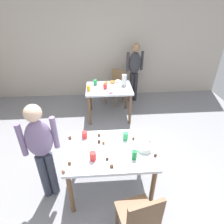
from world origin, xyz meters
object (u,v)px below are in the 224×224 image
at_px(dining_table_far, 109,92).
at_px(mixing_bowl, 145,148).
at_px(person_girl_near, 41,147).
at_px(person_adult_far, 135,68).
at_px(chair_near_table, 140,217).
at_px(dining_table_near, 110,154).
at_px(chair_far_table, 116,85).
at_px(pitcher_far, 124,80).
at_px(soda_can, 134,155).

distance_m(dining_table_far, mixing_bowl, 2.08).
bearing_deg(person_girl_near, person_adult_far, 59.45).
height_order(dining_table_far, mixing_bowl, mixing_bowl).
bearing_deg(chair_near_table, person_adult_far, 81.42).
bearing_deg(chair_near_table, dining_table_near, 108.21).
height_order(dining_table_near, person_girl_near, person_girl_near).
bearing_deg(chair_near_table, person_girl_near, 146.66).
height_order(chair_near_table, chair_far_table, same).
height_order(dining_table_near, chair_far_table, chair_far_table).
xyz_separation_m(dining_table_far, person_adult_far, (0.70, 0.77, 0.28)).
distance_m(chair_near_table, pitcher_far, 2.92).
distance_m(person_girl_near, soda_can, 1.17).
bearing_deg(person_adult_far, chair_near_table, -98.58).
xyz_separation_m(chair_near_table, person_girl_near, (-1.13, 0.74, 0.39)).
xyz_separation_m(dining_table_near, soda_can, (0.29, -0.19, 0.16)).
bearing_deg(person_adult_far, soda_can, -99.77).
height_order(chair_far_table, person_adult_far, person_adult_far).
bearing_deg(mixing_bowl, pitcher_far, 90.05).
bearing_deg(pitcher_far, dining_table_far, -164.33).
relative_size(dining_table_near, person_adult_far, 0.77).
relative_size(dining_table_near, soda_can, 9.59).
bearing_deg(dining_table_near, soda_can, -33.96).
xyz_separation_m(chair_far_table, pitcher_far, (0.12, -0.63, 0.38)).
relative_size(dining_table_near, pitcher_far, 4.81).
distance_m(chair_near_table, person_adult_far, 3.62).
xyz_separation_m(dining_table_near, pitcher_far, (0.45, 2.10, 0.22)).
relative_size(chair_near_table, chair_far_table, 1.00).
xyz_separation_m(mixing_bowl, pitcher_far, (-0.00, 2.14, 0.08)).
height_order(person_girl_near, soda_can, person_girl_near).
bearing_deg(chair_far_table, person_adult_far, 4.48).
height_order(mixing_bowl, pitcher_far, pitcher_far).
xyz_separation_m(chair_near_table, pitcher_far, (0.19, 2.89, 0.38)).
xyz_separation_m(person_girl_near, pitcher_far, (1.32, 2.15, -0.02)).
bearing_deg(dining_table_far, chair_near_table, -86.73).
bearing_deg(pitcher_far, person_adult_far, 62.51).
bearing_deg(mixing_bowl, chair_far_table, 92.61).
bearing_deg(pitcher_far, chair_far_table, 101.19).
xyz_separation_m(chair_near_table, person_adult_far, (0.54, 3.56, 0.42)).
distance_m(dining_table_near, pitcher_far, 2.16).
xyz_separation_m(chair_near_table, chair_far_table, (0.06, 3.52, 0.00)).
bearing_deg(dining_table_near, pitcher_far, 77.86).
bearing_deg(dining_table_far, pitcher_far, 15.67).
relative_size(person_adult_far, mixing_bowl, 8.26).
height_order(person_adult_far, mixing_bowl, person_adult_far).
relative_size(chair_near_table, person_adult_far, 0.57).
relative_size(chair_near_table, soda_can, 7.13).
relative_size(person_girl_near, soda_can, 12.20).
xyz_separation_m(dining_table_far, person_girl_near, (-0.97, -2.05, 0.25)).
xyz_separation_m(chair_near_table, mixing_bowl, (0.19, 0.75, 0.29)).
height_order(dining_table_near, chair_near_table, chair_near_table).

